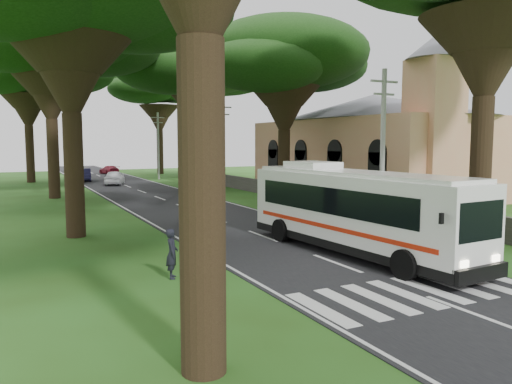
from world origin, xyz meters
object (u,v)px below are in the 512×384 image
Objects in this scene: pole_mid at (223,146)px; distant_car_c at (109,170)px; distant_car_a at (115,178)px; pedestrian at (172,253)px; church at (374,137)px; distant_car_b at (84,175)px; coach_bus at (354,210)px; pole_near at (383,149)px; pole_far at (158,145)px.

pole_mid is 32.77m from distant_car_c.
pedestrian is at bearing 99.53° from distant_car_a.
distant_car_b is (-20.86, 25.43, -4.17)m from church.
distant_car_a is (-2.41, 37.29, -1.03)m from coach_bus.
pole_mid is 1.81× the size of distant_car_a.
pole_mid is at bearing 131.10° from distant_car_a.
distant_car_c is at bearing 93.95° from pole_near.
distant_car_b is (-8.50, 0.97, -3.44)m from pole_far.
church is 13.16m from pole_mid.
distant_car_a is at bearing -64.33° from distant_car_b.
church reaches higher than distant_car_c.
pole_far is 0.69× the size of coach_bus.
pole_near is 35.14m from distant_car_a.
distant_car_c is 56.06m from pedestrian.
pole_far reaches higher than pedestrian.
pole_near is at bearing 81.94° from distant_car_c.
church is 33.15m from distant_car_b.
pole_near is 1.00× the size of pole_far.
distant_car_c is (2.68, 17.97, -0.17)m from distant_car_a.
coach_bus is 6.91× the size of pedestrian.
pedestrian reaches higher than distant_car_a.
church is 5.57× the size of distant_car_b.
church reaches higher than distant_car_a.
distant_car_a is 6.93m from distant_car_b.
pole_near and pole_mid have the same top height.
pedestrian is at bearing -86.79° from distant_car_b.
coach_bus is at bearing 111.18° from distant_car_a.
pole_near is at bearing 32.62° from coach_bus.
pole_near is at bearing -90.00° from pole_mid.
distant_car_c is (-3.62, 12.38, -3.56)m from pole_far.
church is 3.00× the size of pole_mid.
pole_far is 43.13m from coach_bus.
distant_car_b is at bearing 173.47° from pole_far.
distant_car_c is at bearing 9.28° from pedestrian.
pole_far is 1.81× the size of distant_car_a.
pole_mid reaches higher than distant_car_a.
pole_mid is 16.08m from distant_car_a.
pedestrian is at bearing -116.53° from pole_mid.
pole_mid is 4.79× the size of pedestrian.
distant_car_c is (-3.62, 32.38, -3.56)m from pole_mid.
pole_near is 12.42m from pedestrian.
coach_bus is at bearing 77.71° from distant_car_c.
distant_car_c is at bearing 96.38° from pole_mid.
pole_mid is at bearing 90.00° from pole_near.
church is at bearing 152.18° from distant_car_a.
pedestrian is at bearing -164.86° from pole_near.
coach_bus is at bearing -143.41° from pole_near.
pole_mid is at bearing -60.78° from distant_car_b.
pole_near is 41.99m from distant_car_b.
distant_car_a is at bearing 100.38° from pole_near.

